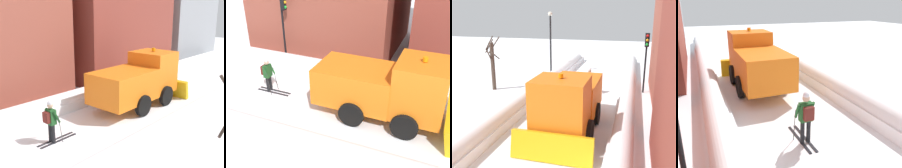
% 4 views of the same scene
% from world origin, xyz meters
% --- Properties ---
extents(ground_plane, '(80.00, 80.00, 0.00)m').
position_xyz_m(ground_plane, '(0.00, 10.00, 0.00)').
color(ground_plane, white).
extents(snowbank_left, '(1.10, 36.00, 0.96)m').
position_xyz_m(snowbank_left, '(-2.94, 10.00, 0.40)').
color(snowbank_left, white).
rests_on(snowbank_left, ground).
extents(snowbank_right, '(1.10, 36.00, 0.93)m').
position_xyz_m(snowbank_right, '(2.94, 10.00, 0.38)').
color(snowbank_right, white).
rests_on(snowbank_right, ground).
extents(building_brick_mid, '(8.73, 9.71, 11.14)m').
position_xyz_m(building_brick_mid, '(-8.38, 15.38, 5.57)').
color(building_brick_mid, brown).
rests_on(building_brick_mid, ground).
extents(building_concrete_far, '(8.25, 8.80, 11.48)m').
position_xyz_m(building_concrete_far, '(-8.38, 26.19, 5.74)').
color(building_concrete_far, gray).
rests_on(building_concrete_far, ground).
extents(plow_truck, '(3.20, 5.98, 3.12)m').
position_xyz_m(plow_truck, '(-0.42, 10.38, 1.48)').
color(plow_truck, orange).
rests_on(plow_truck, ground).
extents(skier, '(0.62, 1.80, 1.81)m').
position_xyz_m(skier, '(-0.34, 4.39, 1.00)').
color(skier, black).
rests_on(skier, ground).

